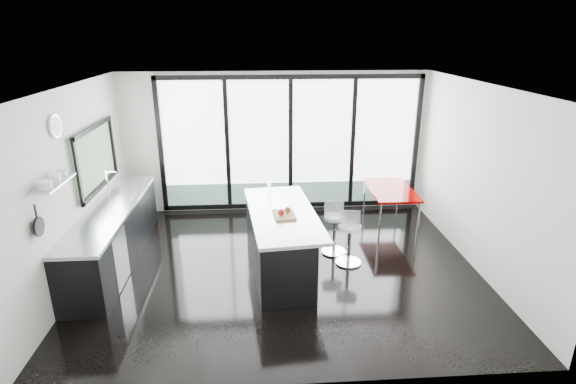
{
  "coord_description": "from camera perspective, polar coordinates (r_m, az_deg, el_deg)",
  "views": [
    {
      "loc": [
        -0.36,
        -6.25,
        3.51
      ],
      "look_at": [
        0.1,
        0.3,
        1.15
      ],
      "focal_mm": 28.0,
      "sensor_mm": 36.0,
      "label": 1
    }
  ],
  "objects": [
    {
      "name": "floor",
      "position": [
        7.18,
        -0.64,
        -9.51
      ],
      "size": [
        6.0,
        5.0,
        0.0
      ],
      "primitive_type": "cube",
      "color": "black",
      "rests_on": "ground"
    },
    {
      "name": "ceiling",
      "position": [
        6.3,
        -0.74,
        13.29
      ],
      "size": [
        6.0,
        5.0,
        0.0
      ],
      "primitive_type": "cube",
      "color": "white",
      "rests_on": "wall_back"
    },
    {
      "name": "wall_back",
      "position": [
        9.02,
        0.13,
        5.4
      ],
      "size": [
        6.0,
        0.09,
        2.8
      ],
      "color": "beige",
      "rests_on": "ground"
    },
    {
      "name": "wall_front",
      "position": [
        4.32,
        1.27,
        -9.49
      ],
      "size": [
        6.0,
        0.0,
        2.8
      ],
      "primitive_type": "cube",
      "color": "beige",
      "rests_on": "ground"
    },
    {
      "name": "wall_left",
      "position": [
        7.29,
        -24.87,
        2.4
      ],
      "size": [
        0.26,
        5.0,
        2.8
      ],
      "color": "beige",
      "rests_on": "ground"
    },
    {
      "name": "wall_right",
      "position": [
        7.4,
        23.19,
        1.56
      ],
      "size": [
        0.0,
        5.0,
        2.8
      ],
      "primitive_type": "cube",
      "color": "beige",
      "rests_on": "ground"
    },
    {
      "name": "counter_cabinets",
      "position": [
        7.67,
        -21.27,
        -5.06
      ],
      "size": [
        0.69,
        3.24,
        1.36
      ],
      "color": "black",
      "rests_on": "floor"
    },
    {
      "name": "island",
      "position": [
        6.95,
        -1.32,
        -6.1
      ],
      "size": [
        1.2,
        2.39,
        1.23
      ],
      "color": "black",
      "rests_on": "floor"
    },
    {
      "name": "bar_stool_near",
      "position": [
        7.21,
        7.77,
        -6.64
      ],
      "size": [
        0.48,
        0.48,
        0.65
      ],
      "primitive_type": "cylinder",
      "rotation": [
        0.0,
        0.0,
        -0.18
      ],
      "color": "silver",
      "rests_on": "floor"
    },
    {
      "name": "bar_stool_far",
      "position": [
        7.52,
        5.9,
        -5.36
      ],
      "size": [
        0.43,
        0.43,
        0.66
      ],
      "primitive_type": "cylinder",
      "rotation": [
        0.0,
        0.0,
        -0.04
      ],
      "color": "silver",
      "rests_on": "floor"
    },
    {
      "name": "red_table",
      "position": [
        8.71,
        12.77,
        -1.88
      ],
      "size": [
        0.81,
        1.39,
        0.74
      ],
      "primitive_type": "cube",
      "rotation": [
        0.0,
        0.0,
        -0.02
      ],
      "color": "#7E0100",
      "rests_on": "floor"
    }
  ]
}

